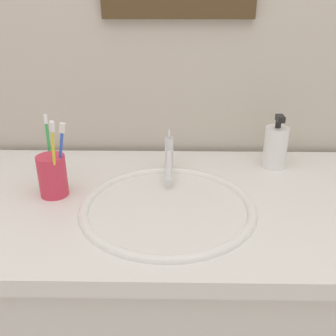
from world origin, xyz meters
The scene contains 9 objects.
tiled_wall_back centered at (0.00, 0.34, 1.20)m, with size 2.44×0.04×2.40m, color beige.
vanity_counter centered at (0.00, 0.00, 0.45)m, with size 1.24×0.60×0.90m.
sink_basin centered at (-0.02, -0.05, 0.85)m, with size 0.42×0.42×0.13m.
faucet centered at (-0.02, 0.14, 0.94)m, with size 0.02×0.17×0.11m.
toothbrush_cup centered at (-0.31, 0.01, 0.95)m, with size 0.07×0.07×0.10m, color #D8334C.
toothbrush_yellow centered at (-0.29, -0.02, 1.01)m, with size 0.04×0.05×0.20m.
toothbrush_green centered at (-0.32, 0.05, 1.01)m, with size 0.02×0.06×0.19m.
toothbrush_blue centered at (-0.28, 0.01, 1.01)m, with size 0.04×0.01×0.19m.
soap_dispenser centered at (0.28, 0.19, 0.96)m, with size 0.07×0.07×0.16m.
Camera 1 is at (-0.01, -0.84, 1.37)m, focal length 41.46 mm.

